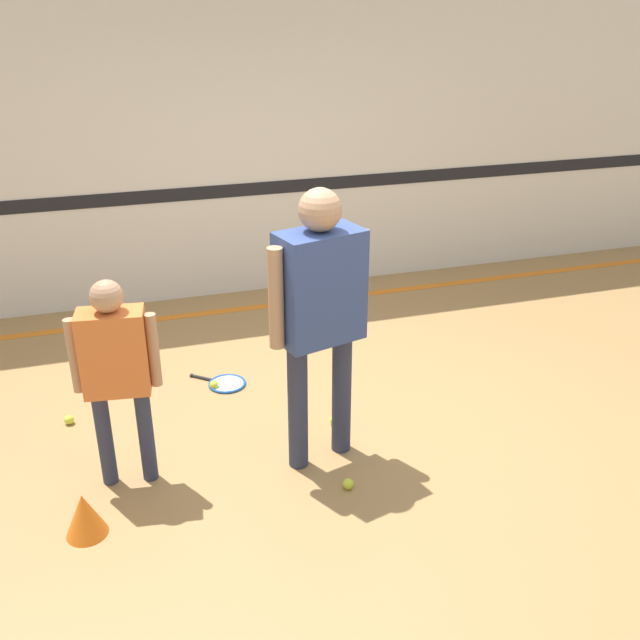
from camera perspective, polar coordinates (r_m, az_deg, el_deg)
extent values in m
plane|color=#A87F4C|center=(4.79, 1.42, -9.79)|extent=(16.00, 16.00, 0.00)
cube|color=silver|center=(6.75, -6.22, 15.14)|extent=(16.00, 0.06, 3.20)
cube|color=black|center=(6.83, -5.94, 10.33)|extent=(16.00, 0.01, 0.12)
cube|color=orange|center=(6.77, -4.83, 1.08)|extent=(14.40, 0.10, 0.01)
cylinder|color=#2D334C|center=(4.36, -1.79, -6.96)|extent=(0.12, 0.12, 0.84)
cylinder|color=#2D334C|center=(4.51, 1.73, -5.82)|extent=(0.12, 0.12, 0.84)
cube|color=#334784|center=(4.10, 0.00, 2.67)|extent=(0.54, 0.39, 0.67)
sphere|color=tan|center=(3.95, 0.00, 8.81)|extent=(0.25, 0.25, 0.25)
cylinder|color=tan|center=(3.96, -3.55, 1.71)|extent=(0.09, 0.09, 0.60)
cylinder|color=tan|center=(4.25, 3.31, 3.34)|extent=(0.09, 0.09, 0.60)
cylinder|color=#2D334C|center=(4.46, -16.83, -9.03)|extent=(0.09, 0.09, 0.63)
cylinder|color=#2D334C|center=(4.43, -13.75, -8.87)|extent=(0.09, 0.09, 0.63)
cube|color=orange|center=(4.16, -16.16, -2.47)|extent=(0.39, 0.25, 0.50)
sphere|color=tan|center=(4.02, -16.72, 1.85)|extent=(0.18, 0.18, 0.18)
cylinder|color=tan|center=(4.20, -19.07, -2.73)|extent=(0.07, 0.07, 0.45)
cylinder|color=tan|center=(4.14, -13.18, -2.36)|extent=(0.07, 0.07, 0.45)
torus|color=blue|center=(5.47, -7.43, -5.06)|extent=(0.40, 0.40, 0.02)
cylinder|color=silver|center=(5.47, -7.43, -5.06)|extent=(0.24, 0.24, 0.01)
cylinder|color=black|center=(5.58, -9.43, -4.59)|extent=(0.15, 0.14, 0.02)
sphere|color=black|center=(5.62, -10.22, -4.40)|extent=(0.03, 0.03, 0.03)
sphere|color=#CCE038|center=(4.38, 2.27, -12.97)|extent=(0.07, 0.07, 0.07)
sphere|color=#CCE038|center=(5.43, -8.47, -5.14)|extent=(0.07, 0.07, 0.07)
sphere|color=#CCE038|center=(4.95, 1.17, -8.03)|extent=(0.07, 0.07, 0.07)
sphere|color=#CCE038|center=(5.25, -19.44, -7.53)|extent=(0.07, 0.07, 0.07)
cone|color=orange|center=(4.21, -18.32, -14.57)|extent=(0.23, 0.23, 0.26)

